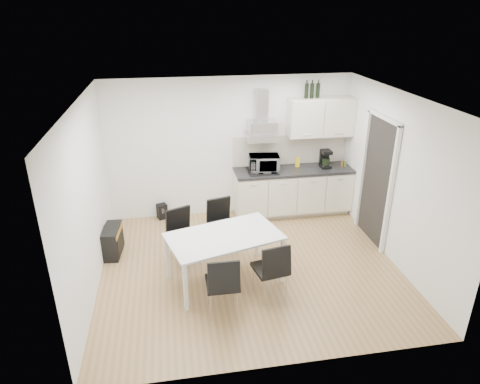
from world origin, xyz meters
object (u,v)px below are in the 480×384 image
object	(u,v)px
chair_far_right	(223,227)
guitar_amp	(113,241)
floor_speaker	(162,211)
chair_far_left	(184,238)
dining_table	(224,240)
chair_near_right	(270,269)
chair_near_left	(222,284)
kitchenette	(295,173)

from	to	relation	value
chair_far_right	guitar_amp	distance (m)	1.80
floor_speaker	chair_far_right	bearing A→B (deg)	-73.91
chair_far_left	chair_far_right	bearing A→B (deg)	177.81
dining_table	chair_near_right	xyz separation A→B (m)	(0.56, -0.48, -0.24)
chair_far_right	chair_near_left	distance (m)	1.53
chair_far_left	chair_near_right	size ratio (longest dim) A/B	1.00
guitar_amp	chair_far_right	bearing A→B (deg)	-1.12
kitchenette	guitar_amp	distance (m)	3.49
guitar_amp	floor_speaker	size ratio (longest dim) A/B	2.04
floor_speaker	chair_far_left	bearing A→B (deg)	-97.62
chair_near_right	floor_speaker	bearing A→B (deg)	108.19
dining_table	chair_far_right	world-z (taller)	chair_far_right
dining_table	chair_near_left	bearing A→B (deg)	-116.02
kitchenette	chair_far_right	bearing A→B (deg)	-142.16
kitchenette	chair_far_right	distance (m)	1.97
kitchenette	guitar_amp	xyz separation A→B (m)	(-3.29, -0.98, -0.59)
chair_far_right	floor_speaker	size ratio (longest dim) A/B	3.04
chair_far_left	guitar_amp	world-z (taller)	chair_far_left
chair_near_right	guitar_amp	xyz separation A→B (m)	(-2.24, 1.50, -0.20)
chair_far_left	kitchenette	bearing A→B (deg)	-170.01
chair_far_right	chair_near_left	size ratio (longest dim) A/B	1.00
kitchenette	guitar_amp	size ratio (longest dim) A/B	4.26
chair_near_left	chair_near_right	world-z (taller)	same
dining_table	chair_near_right	world-z (taller)	chair_near_right
floor_speaker	kitchenette	bearing A→B (deg)	-24.02
dining_table	guitar_amp	xyz separation A→B (m)	(-1.68, 1.02, -0.44)
guitar_amp	chair_near_right	bearing A→B (deg)	-28.58
dining_table	floor_speaker	xyz separation A→B (m)	(-0.90, 2.17, -0.54)
chair_far_right	guitar_amp	size ratio (longest dim) A/B	1.49
chair_far_right	guitar_amp	xyz separation A→B (m)	(-1.77, 0.20, -0.20)
floor_speaker	chair_near_right	bearing A→B (deg)	-81.44
kitchenette	chair_near_left	xyz separation A→B (m)	(-1.73, -2.70, -0.39)
dining_table	floor_speaker	size ratio (longest dim) A/B	6.03
chair_far_left	guitar_amp	bearing A→B (deg)	-44.88
chair_near_left	floor_speaker	world-z (taller)	chair_near_left
dining_table	kitchenette	bearing A→B (deg)	35.21
dining_table	chair_far_left	world-z (taller)	chair_far_left
kitchenette	chair_far_left	world-z (taller)	kitchenette
chair_near_left	chair_far_left	bearing A→B (deg)	108.85
chair_far_left	chair_near_right	bearing A→B (deg)	112.63
chair_near_left	chair_near_right	xyz separation A→B (m)	(0.68, 0.22, 0.00)
chair_near_left	guitar_amp	xyz separation A→B (m)	(-1.56, 1.72, -0.20)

